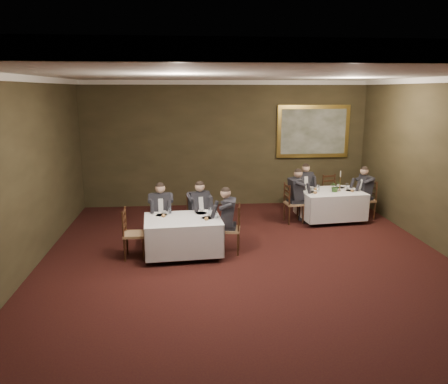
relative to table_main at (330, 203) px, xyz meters
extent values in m
plane|color=black|center=(-2.49, -3.19, -0.45)|extent=(10.00, 10.00, 0.00)
cube|color=silver|center=(-2.49, -3.19, 3.05)|extent=(8.00, 10.00, 0.10)
cube|color=#302918|center=(-2.49, 1.81, 1.30)|extent=(8.00, 0.10, 3.50)
cube|color=#302918|center=(-2.49, -8.19, 1.30)|extent=(8.00, 0.10, 3.50)
cube|color=#302918|center=(-6.49, -3.19, 1.30)|extent=(0.10, 10.00, 3.50)
cube|color=white|center=(-2.49, 1.76, 2.99)|extent=(8.00, 0.10, 0.12)
cube|color=white|center=(-2.49, -8.14, 2.99)|extent=(8.00, 0.10, 0.12)
cube|color=white|center=(-6.44, -3.19, 2.99)|extent=(0.10, 10.00, 0.12)
cube|color=black|center=(0.00, 0.00, 0.28)|extent=(1.57, 1.24, 0.04)
cube|color=white|center=(0.00, 0.00, 0.31)|extent=(1.64, 1.31, 0.02)
cube|color=white|center=(0.00, 0.00, -0.02)|extent=(1.66, 1.33, 0.65)
cube|color=black|center=(-3.72, -2.07, 0.28)|extent=(1.52, 1.18, 0.04)
cube|color=white|center=(-3.72, -2.07, 0.31)|extent=(1.58, 1.25, 0.02)
cube|color=white|center=(-3.72, -2.07, -0.02)|extent=(1.60, 1.27, 0.65)
cube|color=olive|center=(-0.49, 0.74, 0.04)|extent=(0.48, 0.46, 0.05)
cube|color=black|center=(-0.51, 0.92, 0.28)|extent=(0.38, 0.07, 0.54)
cube|color=black|center=(-0.49, 0.74, 0.41)|extent=(0.45, 0.35, 0.55)
sphere|color=tan|center=(-0.49, 0.74, 0.79)|extent=(0.23, 0.23, 0.21)
cube|color=olive|center=(0.33, 0.82, 0.04)|extent=(0.54, 0.52, 0.05)
cube|color=black|center=(0.28, 1.00, 0.28)|extent=(0.37, 0.13, 0.54)
cube|color=olive|center=(-0.96, -0.09, 0.04)|extent=(0.46, 0.48, 0.05)
cube|color=black|center=(-1.15, -0.11, 0.28)|extent=(0.07, 0.38, 0.54)
cube|color=black|center=(-0.96, -0.09, 0.41)|extent=(0.35, 0.45, 0.55)
sphere|color=tan|center=(-0.96, -0.09, 0.79)|extent=(0.23, 0.23, 0.21)
cube|color=olive|center=(0.96, 0.09, 0.04)|extent=(0.43, 0.45, 0.05)
cube|color=black|center=(1.15, 0.10, 0.28)|extent=(0.04, 0.38, 0.54)
cube|color=black|center=(0.96, 0.09, 0.41)|extent=(0.32, 0.43, 0.55)
sphere|color=tan|center=(0.96, 0.09, 0.79)|extent=(0.22, 0.22, 0.21)
cube|color=olive|center=(-4.18, -1.33, 0.04)|extent=(0.46, 0.44, 0.05)
cube|color=black|center=(-4.19, -1.15, 0.28)|extent=(0.38, 0.05, 0.54)
cube|color=black|center=(-4.18, -1.33, 0.41)|extent=(0.43, 0.33, 0.55)
sphere|color=tan|center=(-4.18, -1.33, 0.79)|extent=(0.22, 0.22, 0.21)
cube|color=olive|center=(-3.37, -1.27, 0.04)|extent=(0.55, 0.54, 0.05)
cube|color=black|center=(-3.43, -1.09, 0.28)|extent=(0.37, 0.15, 0.54)
cube|color=black|center=(-3.37, -1.27, 0.41)|extent=(0.50, 0.43, 0.55)
sphere|color=tan|center=(-3.37, -1.27, 0.79)|extent=(0.27, 0.27, 0.21)
cube|color=olive|center=(-2.77, -2.00, 0.04)|extent=(0.49, 0.50, 0.05)
cube|color=black|center=(-2.59, -2.03, 0.28)|extent=(0.09, 0.38, 0.54)
cube|color=black|center=(-2.77, -2.00, 0.41)|extent=(0.38, 0.47, 0.55)
sphere|color=tan|center=(-2.77, -2.00, 0.79)|extent=(0.24, 0.24, 0.21)
cube|color=olive|center=(-4.66, -2.14, 0.04)|extent=(0.42, 0.44, 0.05)
cube|color=black|center=(-4.85, -2.14, 0.28)|extent=(0.03, 0.38, 0.54)
imported|color=#2D5926|center=(0.07, -0.10, 0.46)|extent=(0.31, 0.28, 0.29)
cylinder|color=#A67832|center=(0.24, 0.03, 0.33)|extent=(0.08, 0.08, 0.02)
cylinder|color=#A67832|center=(0.24, 0.03, 0.51)|extent=(0.02, 0.02, 0.34)
cylinder|color=white|center=(0.24, 0.03, 0.76)|extent=(0.02, 0.02, 0.15)
cylinder|color=white|center=(-0.44, 0.28, 0.32)|extent=(0.25, 0.25, 0.01)
cylinder|color=white|center=(-0.44, 0.43, 0.35)|extent=(0.08, 0.08, 0.05)
cylinder|color=white|center=(-0.27, 0.28, 0.39)|extent=(0.06, 0.06, 0.14)
cylinder|color=white|center=(-4.14, -1.78, 0.32)|extent=(0.25, 0.25, 0.01)
cylinder|color=white|center=(-4.14, -1.63, 0.35)|extent=(0.08, 0.08, 0.05)
cylinder|color=white|center=(-3.97, -1.78, 0.39)|extent=(0.06, 0.06, 0.14)
cube|color=gold|center=(0.00, 1.75, 1.64)|extent=(2.08, 0.08, 1.48)
cube|color=#42472F|center=(0.00, 1.71, 1.64)|extent=(1.86, 0.01, 1.26)
camera|label=1|loc=(-3.66, -10.39, 2.80)|focal=35.00mm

